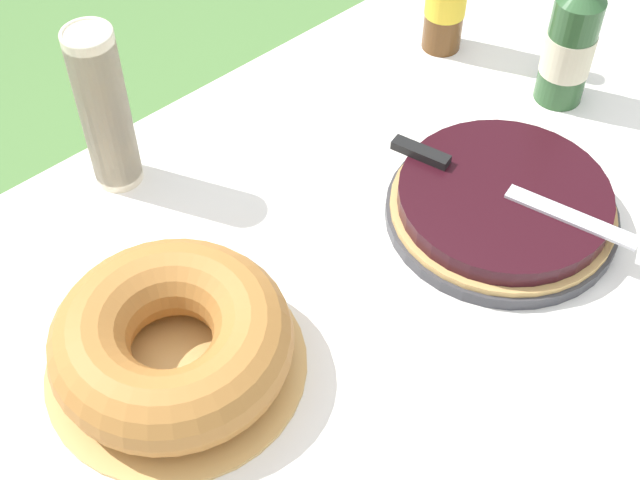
# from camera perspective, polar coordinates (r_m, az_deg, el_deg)

# --- Properties ---
(garden_table) EXTENTS (1.88, 1.06, 0.67)m
(garden_table) POSITION_cam_1_polar(r_m,az_deg,el_deg) (1.25, 3.42, -6.19)
(garden_table) COLOR #A87A47
(garden_table) RESTS_ON ground_plane
(tablecloth) EXTENTS (1.89, 1.07, 0.10)m
(tablecloth) POSITION_cam_1_polar(r_m,az_deg,el_deg) (1.21, 3.51, -5.04)
(tablecloth) COLOR white
(tablecloth) RESTS_ON garden_table
(berry_tart) EXTENTS (0.34, 0.34, 0.06)m
(berry_tart) POSITION_cam_1_polar(r_m,az_deg,el_deg) (1.31, 11.72, 2.11)
(berry_tart) COLOR #38383D
(berry_tart) RESTS_ON tablecloth
(serving_knife) EXTENTS (0.13, 0.37, 0.01)m
(serving_knife) POSITION_cam_1_polar(r_m,az_deg,el_deg) (1.29, 10.79, 3.69)
(serving_knife) COLOR silver
(serving_knife) RESTS_ON berry_tart
(bundt_cake) EXTENTS (0.33, 0.33, 0.11)m
(bundt_cake) POSITION_cam_1_polar(r_m,az_deg,el_deg) (1.12, -9.45, -6.49)
(bundt_cake) COLOR tan
(bundt_cake) RESTS_ON tablecloth
(cup_stack) EXTENTS (0.07, 0.07, 0.27)m
(cup_stack) POSITION_cam_1_polar(r_m,az_deg,el_deg) (1.32, -13.64, 8.07)
(cup_stack) COLOR beige
(cup_stack) RESTS_ON tablecloth
(cider_bottle_green) EXTENTS (0.08, 0.08, 0.30)m
(cider_bottle_green) POSITION_cam_1_polar(r_m,az_deg,el_deg) (1.50, 15.76, 12.14)
(cider_bottle_green) COLOR #2D562D
(cider_bottle_green) RESTS_ON tablecloth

